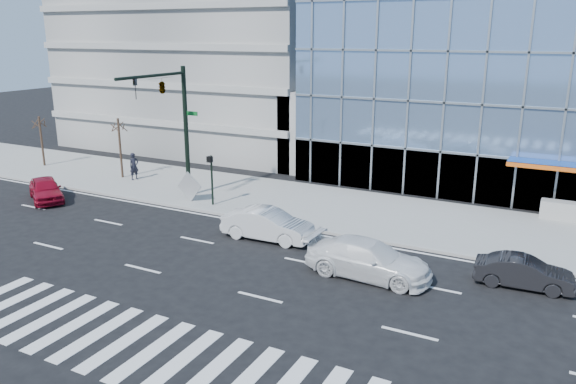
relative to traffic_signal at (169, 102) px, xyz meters
The scene contains 14 objects.
ground 13.41m from the traffic_signal, 22.56° to the right, with size 160.00×160.00×0.00m, color black.
sidewalk 13.03m from the traffic_signal, 17.33° to the left, with size 120.00×8.00×0.15m, color gray.
parking_garage 23.56m from the traffic_signal, 112.79° to the left, with size 24.00×24.00×20.00m, color gray.
ramp_block 14.68m from the traffic_signal, 69.59° to the left, with size 6.00×8.00×6.00m, color gray.
traffic_signal is the anchor object (origin of this frame).
ped_signal_post 4.75m from the traffic_signal, ahead, with size 0.30×0.33×3.00m.
street_tree_near 7.96m from the traffic_signal, 157.29° to the left, with size 1.10×1.10×4.23m.
street_tree_far 15.53m from the traffic_signal, 168.95° to the left, with size 1.10×1.10×3.87m.
white_suv 15.79m from the traffic_signal, 18.49° to the right, with size 2.21×5.45×1.58m, color white.
white_sedan 10.10m from the traffic_signal, 18.91° to the right, with size 1.64×4.69×1.55m, color silver.
dark_sedan 21.01m from the traffic_signal, ahead, with size 1.35×3.87×1.28m, color black.
red_sedan 9.77m from the traffic_signal, 156.68° to the right, with size 1.71×4.24×1.44m, color maroon.
pedestrian 8.19m from the traffic_signal, 153.77° to the left, with size 0.69×0.45×1.89m, color black.
tilted_panel 5.18m from the traffic_signal, 28.11° to the left, with size 1.30×0.06×1.30m, color #9F9F9F.
Camera 1 is at (10.26, -21.35, 10.07)m, focal length 35.00 mm.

